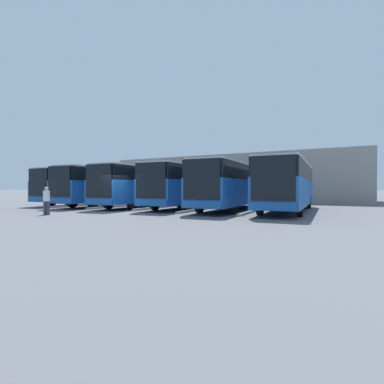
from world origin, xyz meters
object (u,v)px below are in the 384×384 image
(bus_0, at_px, (288,184))
(bus_2, at_px, (191,185))
(bus_1, at_px, (233,185))
(bus_4, at_px, (113,185))
(bus_5, at_px, (91,186))
(bus_3, at_px, (148,185))
(pedestrian, at_px, (47,200))

(bus_0, relative_size, bus_2, 1.00)
(bus_1, height_order, bus_4, same)
(bus_1, xyz_separation_m, bus_5, (15.77, -0.77, 0.00))
(bus_3, bearing_deg, bus_2, -174.70)
(bus_1, distance_m, bus_5, 15.78)
(bus_2, distance_m, bus_3, 3.99)
(bus_2, xyz_separation_m, bus_3, (3.94, 0.63, 0.00))
(bus_0, relative_size, bus_4, 1.00)
(bus_2, xyz_separation_m, pedestrian, (4.42, 10.05, -0.98))
(bus_2, bearing_deg, bus_4, 1.62)
(bus_2, relative_size, bus_4, 1.00)
(bus_0, bearing_deg, bus_5, -5.44)
(bus_5, bearing_deg, bus_0, 174.56)
(bus_0, xyz_separation_m, bus_4, (15.77, 0.42, 0.00))
(bus_3, bearing_deg, bus_5, -10.06)
(bus_1, relative_size, bus_2, 1.00)
(bus_4, xyz_separation_m, bus_5, (3.94, -0.98, 0.00))
(bus_3, relative_size, pedestrian, 7.32)
(bus_1, bearing_deg, bus_3, -3.19)
(bus_0, xyz_separation_m, bus_2, (7.88, -0.33, 0.00))
(bus_4, relative_size, bus_5, 1.00)
(bus_4, bearing_deg, bus_5, -17.77)
(bus_5, xyz_separation_m, pedestrian, (-7.41, 10.28, -0.98))
(bus_2, height_order, bus_3, same)
(bus_0, distance_m, pedestrian, 15.71)
(bus_2, distance_m, pedestrian, 11.02)
(bus_3, height_order, pedestrian, bus_3)
(bus_1, bearing_deg, bus_5, -6.63)
(bus_4, relative_size, pedestrian, 7.32)
(bus_2, distance_m, bus_5, 11.83)
(bus_4, height_order, bus_5, same)
(bus_0, relative_size, pedestrian, 7.32)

